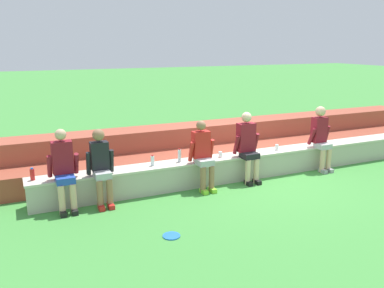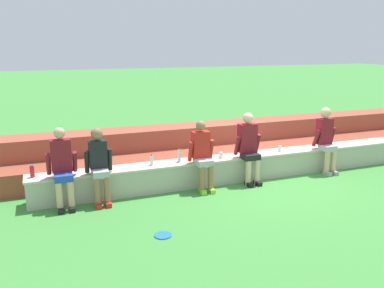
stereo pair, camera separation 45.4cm
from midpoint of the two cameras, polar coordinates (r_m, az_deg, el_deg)
The scene contains 14 objects.
ground_plane at distance 8.85m, azimuth 11.41°, elevation -4.99°, with size 80.00×80.00×0.00m, color #428E3D.
stone_seating_wall at distance 8.95m, azimuth 10.71°, elevation -2.85°, with size 9.44×0.50×0.53m.
brick_bleachers at distance 10.10m, azimuth 6.59°, elevation -0.18°, with size 12.03×1.56×0.91m.
person_far_left at distance 7.37m, azimuth -16.16°, elevation -2.97°, with size 0.53×0.57×1.42m.
person_left_of_center at distance 7.41m, azimuth -11.25°, elevation -2.74°, with size 0.49×0.55×1.38m.
person_center at distance 7.95m, azimuth 3.09°, elevation -1.41°, with size 0.52×0.55×1.38m.
person_right_of_center at distance 8.45m, azimuth 9.53°, elevation -0.23°, with size 0.55×0.54×1.46m.
person_far_right at distance 9.57m, azimuth 19.67°, elevation 0.83°, with size 0.51×0.55×1.46m.
water_bottle_mid_right at distance 7.63m, azimuth -20.03°, elevation -3.67°, with size 0.08×0.08×0.22m.
water_bottle_near_right at distance 8.10m, azimuth -0.20°, elevation -1.61°, with size 0.07×0.07×0.27m.
water_bottle_near_left at distance 7.90m, azimuth -4.05°, elevation -2.27°, with size 0.07×0.07×0.21m.
plastic_cup_right_end at distance 8.41m, azimuth 5.65°, elevation -1.56°, with size 0.08×0.08×0.12m, color white.
plastic_cup_middle at distance 9.13m, azimuth 13.67°, elevation -0.64°, with size 0.08×0.08×0.13m, color white.
frisbee at distance 6.29m, azimuth -2.01°, elevation -12.75°, with size 0.27×0.27×0.02m, color blue.
Camera 2 is at (-4.35, -7.12, 2.84)m, focal length 37.85 mm.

